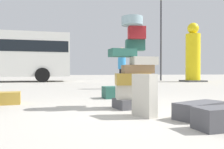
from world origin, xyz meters
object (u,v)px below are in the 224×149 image
suitcase_cream_right_side (144,95)px  lamp_post (161,25)px  yellow_dummy_statue (193,56)px  suitcase_tower (134,74)px  suitcase_charcoal_foreground_far (200,110)px  suitcase_teal_foreground_near (114,92)px  person_bearded_onlooker (122,64)px  suitcase_maroon_white_trunk (123,93)px  suitcase_tan_behind_tower (3,98)px

suitcase_cream_right_side → lamp_post: lamp_post is taller
yellow_dummy_statue → suitcase_tower: bearing=-126.8°
lamp_post → suitcase_charcoal_foreground_far: bearing=-112.3°
lamp_post → yellow_dummy_statue: bearing=-62.3°
suitcase_teal_foreground_near → yellow_dummy_statue: (7.18, 7.96, 1.55)m
suitcase_teal_foreground_near → person_bearded_onlooker: 3.25m
lamp_post → suitcase_cream_right_side: bearing=-115.6°
suitcase_tower → person_bearded_onlooker: bearing=77.5°
suitcase_tower → suitcase_maroon_white_trunk: (0.39, 2.10, -0.54)m
person_bearded_onlooker → suitcase_tan_behind_tower: bearing=-52.4°
suitcase_charcoal_foreground_far → person_bearded_onlooker: person_bearded_onlooker is taller
suitcase_tan_behind_tower → person_bearded_onlooker: bearing=38.8°
suitcase_tan_behind_tower → suitcase_cream_right_side: suitcase_cream_right_side is taller
suitcase_tower → suitcase_maroon_white_trunk: suitcase_tower is taller
suitcase_maroon_white_trunk → yellow_dummy_statue: bearing=37.4°
suitcase_maroon_white_trunk → suitcase_charcoal_foreground_far: bearing=-96.1°
person_bearded_onlooker → lamp_post: lamp_post is taller
suitcase_charcoal_foreground_far → suitcase_maroon_white_trunk: (-0.24, 3.23, -0.03)m
suitcase_charcoal_foreground_far → yellow_dummy_statue: size_ratio=0.21×
person_bearded_onlooker → lamp_post: bearing=137.8°
lamp_post → suitcase_maroon_white_trunk: bearing=-119.7°
suitcase_tower → suitcase_teal_foreground_near: (-0.00, 1.64, -0.49)m
suitcase_tan_behind_tower → suitcase_maroon_white_trunk: bearing=13.3°
suitcase_cream_right_side → suitcase_teal_foreground_near: suitcase_cream_right_side is taller
suitcase_maroon_white_trunk → yellow_dummy_statue: (6.79, 7.50, 1.61)m
suitcase_tower → lamp_post: 13.75m
suitcase_charcoal_foreground_far → suitcase_cream_right_side: bearing=135.2°
suitcase_cream_right_side → suitcase_teal_foreground_near: size_ratio=1.23×
yellow_dummy_statue → suitcase_maroon_white_trunk: bearing=-132.2°
lamp_post → suitcase_teal_foreground_near: bearing=-120.3°
suitcase_cream_right_side → yellow_dummy_statue: size_ratio=0.17×
suitcase_tower → yellow_dummy_statue: 12.04m
suitcase_maroon_white_trunk → person_bearded_onlooker: size_ratio=0.48×
suitcase_tower → suitcase_maroon_white_trunk: size_ratio=2.19×
suitcase_tan_behind_tower → person_bearded_onlooker: 5.04m
suitcase_charcoal_foreground_far → suitcase_teal_foreground_near: 2.83m
suitcase_tan_behind_tower → lamp_post: (8.44, 10.83, 3.94)m
person_bearded_onlooker → suitcase_maroon_white_trunk: bearing=-22.1°
suitcase_tan_behind_tower → lamp_post: 14.29m
suitcase_teal_foreground_near → suitcase_maroon_white_trunk: (0.39, 0.47, -0.06)m
suitcase_cream_right_side → person_bearded_onlooker: 5.57m
suitcase_charcoal_foreground_far → suitcase_teal_foreground_near: bearing=81.4°
suitcase_tower → yellow_dummy_statue: bearing=53.2°
suitcase_maroon_white_trunk → lamp_post: (5.59, 9.79, 3.97)m
yellow_dummy_statue → lamp_post: lamp_post is taller
yellow_dummy_statue → lamp_post: 3.50m
suitcase_tan_behind_tower → lamp_post: lamp_post is taller
suitcase_tower → person_bearded_onlooker: (1.02, 4.61, 0.32)m
suitcase_charcoal_foreground_far → person_bearded_onlooker: bearing=64.6°
suitcase_tan_behind_tower → suitcase_teal_foreground_near: suitcase_teal_foreground_near is taller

